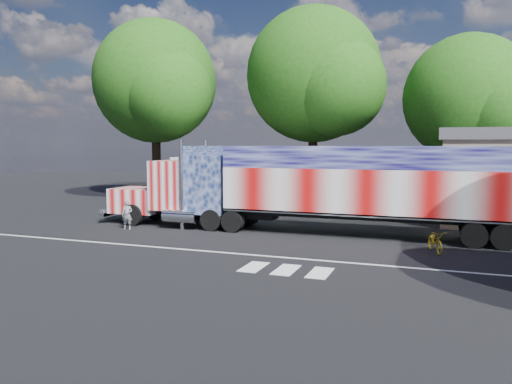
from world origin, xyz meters
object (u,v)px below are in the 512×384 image
(bicycle, at_px, (435,241))
(woman, at_px, (127,215))
(coach_bus, at_px, (259,183))
(tree_nw_a, at_px, (156,82))
(tree_n_mid, at_px, (316,76))
(semi_truck, at_px, (315,185))
(tree_ne_a, at_px, (470,98))

(bicycle, bearing_deg, woman, 160.60)
(coach_bus, bearing_deg, bicycle, -41.53)
(tree_nw_a, height_order, tree_n_mid, tree_n_mid)
(semi_truck, xyz_separation_m, tree_n_mid, (-3.52, 14.40, 7.29))
(semi_truck, height_order, tree_ne_a, tree_ne_a)
(coach_bus, height_order, woman, coach_bus)
(semi_truck, distance_m, bicycle, 6.51)
(semi_truck, bearing_deg, tree_ne_a, 62.04)
(semi_truck, relative_size, woman, 14.40)
(tree_nw_a, distance_m, tree_n_mid, 12.64)
(tree_ne_a, bearing_deg, semi_truck, -117.96)
(coach_bus, bearing_deg, tree_nw_a, 157.98)
(coach_bus, distance_m, tree_n_mid, 10.81)
(tree_n_mid, bearing_deg, woman, -109.24)
(woman, xyz_separation_m, tree_ne_a, (16.82, 16.36, 6.80))
(tree_ne_a, xyz_separation_m, tree_n_mid, (-11.01, 0.29, 2.10))
(semi_truck, height_order, bicycle, semi_truck)
(woman, height_order, bicycle, woman)
(semi_truck, xyz_separation_m, tree_nw_a, (-15.79, 11.38, 6.97))
(tree_n_mid, bearing_deg, tree_nw_a, -166.20)
(coach_bus, xyz_separation_m, tree_ne_a, (13.02, 6.87, 5.74))
(bicycle, xyz_separation_m, tree_n_mid, (-9.15, 17.05, 9.20))
(semi_truck, distance_m, tree_n_mid, 16.52)
(coach_bus, xyz_separation_m, bicycle, (11.16, -9.89, -1.36))
(woman, bearing_deg, coach_bus, 49.75)
(tree_ne_a, bearing_deg, tree_n_mid, 178.48)
(coach_bus, distance_m, bicycle, 14.97)
(woman, bearing_deg, tree_ne_a, 25.77)
(bicycle, bearing_deg, tree_n_mid, 100.31)
(tree_n_mid, bearing_deg, tree_ne_a, -1.52)
(woman, bearing_deg, tree_nw_a, 96.88)
(bicycle, relative_size, tree_ne_a, 0.14)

